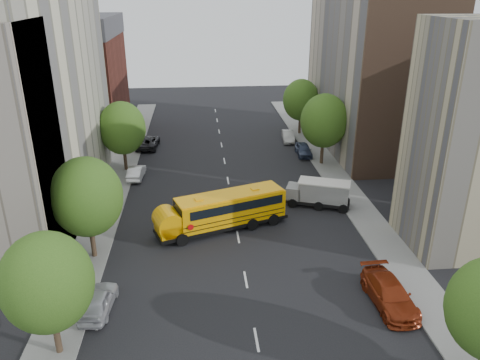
{
  "coord_description": "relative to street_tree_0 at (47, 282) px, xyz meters",
  "views": [
    {
      "loc": [
        -2.92,
        -35.15,
        18.8
      ],
      "look_at": [
        0.53,
        2.0,
        3.34
      ],
      "focal_mm": 35.0,
      "sensor_mm": 36.0,
      "label": 1
    }
  ],
  "objects": [
    {
      "name": "parked_car_4",
      "position": [
        20.6,
        31.11,
        -3.94
      ],
      "size": [
        1.81,
        4.2,
        1.41
      ],
      "primitive_type": "imported",
      "rotation": [
        0.0,
        0.0,
        -0.04
      ],
      "color": "#36425E",
      "rests_on": "ground"
    },
    {
      "name": "school_bus",
      "position": [
        9.71,
        13.51,
        -2.88
      ],
      "size": [
        11.37,
        6.13,
        3.16
      ],
      "rotation": [
        0.0,
        0.0,
        0.34
      ],
      "color": "black",
      "rests_on": "ground"
    },
    {
      "name": "parked_car_3",
      "position": [
        19.8,
        2.46,
        -3.84
      ],
      "size": [
        2.51,
        5.62,
        1.6
      ],
      "primitive_type": "imported",
      "rotation": [
        0.0,
        0.0,
        0.05
      ],
      "color": "maroon",
      "rests_on": "ground"
    },
    {
      "name": "parked_car_1",
      "position": [
        1.4,
        25.56,
        -3.97
      ],
      "size": [
        1.69,
        4.15,
        1.34
      ],
      "primitive_type": "imported",
      "rotation": [
        0.0,
        0.0,
        3.07
      ],
      "color": "white",
      "rests_on": "ground"
    },
    {
      "name": "sidewalk_left",
      "position": [
        -0.5,
        19.0,
        -4.58
      ],
      "size": [
        3.0,
        80.0,
        0.12
      ],
      "primitive_type": "cube",
      "color": "slate",
      "rests_on": "ground"
    },
    {
      "name": "lane_markings",
      "position": [
        11.0,
        24.0,
        -4.64
      ],
      "size": [
        0.15,
        64.0,
        0.01
      ],
      "primitive_type": "cube",
      "color": "silver",
      "rests_on": "ground"
    },
    {
      "name": "parked_car_5",
      "position": [
        19.8,
        36.79,
        -3.96
      ],
      "size": [
        1.8,
        4.22,
        1.35
      ],
      "primitive_type": "imported",
      "rotation": [
        0.0,
        0.0,
        -0.09
      ],
      "color": "#A6A6A1",
      "rests_on": "ground"
    },
    {
      "name": "street_tree_2",
      "position": [
        0.0,
        28.0,
        0.19
      ],
      "size": [
        4.99,
        4.99,
        7.71
      ],
      "color": "#38281C",
      "rests_on": "ground"
    },
    {
      "name": "parked_car_2",
      "position": [
        1.73,
        35.84,
        -3.9
      ],
      "size": [
        2.86,
        5.52,
        1.49
      ],
      "primitive_type": "imported",
      "rotation": [
        0.0,
        0.0,
        3.07
      ],
      "color": "black",
      "rests_on": "ground"
    },
    {
      "name": "building_right_far",
      "position": [
        29.0,
        34.0,
        4.36
      ],
      "size": [
        10.0,
        22.0,
        18.0
      ],
      "primitive_type": "cube",
      "color": "#B9A890",
      "rests_on": "ground"
    },
    {
      "name": "street_tree_4",
      "position": [
        22.0,
        28.0,
        0.43
      ],
      "size": [
        5.25,
        5.25,
        8.1
      ],
      "color": "#38281C",
      "rests_on": "ground"
    },
    {
      "name": "sidewalk_right",
      "position": [
        22.5,
        19.0,
        -4.58
      ],
      "size": [
        3.0,
        80.0,
        0.12
      ],
      "primitive_type": "cube",
      "color": "slate",
      "rests_on": "ground"
    },
    {
      "name": "building_left_cream",
      "position": [
        -7.0,
        20.0,
        5.36
      ],
      "size": [
        10.0,
        26.0,
        20.0
      ],
      "primitive_type": "cube",
      "color": "beige",
      "rests_on": "ground"
    },
    {
      "name": "street_tree_0",
      "position": [
        0.0,
        0.0,
        0.0
      ],
      "size": [
        4.8,
        4.8,
        7.41
      ],
      "color": "#38281C",
      "rests_on": "ground"
    },
    {
      "name": "parked_car_0",
      "position": [
        1.51,
        3.52,
        -3.92
      ],
      "size": [
        2.09,
        4.38,
        1.45
      ],
      "primitive_type": "imported",
      "rotation": [
        0.0,
        0.0,
        3.05
      ],
      "color": "#AFB1B6",
      "rests_on": "ground"
    },
    {
      "name": "building_right_sidewall",
      "position": [
        29.0,
        23.0,
        4.36
      ],
      "size": [
        10.1,
        0.3,
        18.0
      ],
      "primitive_type": "cube",
      "color": "brown",
      "rests_on": "ground"
    },
    {
      "name": "street_tree_5",
      "position": [
        22.0,
        40.0,
        0.06
      ],
      "size": [
        4.86,
        4.86,
        7.51
      ],
      "color": "#38281C",
      "rests_on": "ground"
    },
    {
      "name": "building_left_redbrick",
      "position": [
        -7.0,
        42.0,
        1.86
      ],
      "size": [
        10.0,
        15.0,
        13.0
      ],
      "primitive_type": "cube",
      "color": "maroon",
      "rests_on": "ground"
    },
    {
      "name": "street_tree_1",
      "position": [
        0.0,
        10.0,
        0.31
      ],
      "size": [
        5.12,
        5.12,
        7.9
      ],
      "color": "#38281C",
      "rests_on": "ground"
    },
    {
      "name": "ground",
      "position": [
        11.0,
        14.0,
        -4.64
      ],
      "size": [
        120.0,
        120.0,
        0.0
      ],
      "primitive_type": "plane",
      "color": "black",
      "rests_on": "ground"
    },
    {
      "name": "safari_truck",
      "position": [
        18.92,
        17.17,
        -3.34
      ],
      "size": [
        6.08,
        3.86,
        2.46
      ],
      "rotation": [
        0.0,
        0.0,
        -0.35
      ],
      "color": "black",
      "rests_on": "ground"
    }
  ]
}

